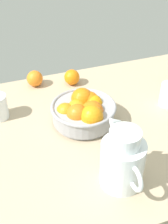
# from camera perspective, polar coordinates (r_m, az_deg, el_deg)

# --- Properties ---
(ground_plane) EXTENTS (1.27, 0.82, 0.03)m
(ground_plane) POSITION_cam_1_polar(r_m,az_deg,el_deg) (1.05, -1.16, -4.21)
(ground_plane) COLOR tan
(fruit_bowl) EXTENTS (0.23, 0.23, 0.11)m
(fruit_bowl) POSITION_cam_1_polar(r_m,az_deg,el_deg) (1.05, -0.01, 0.24)
(fruit_bowl) COLOR #99999E
(fruit_bowl) RESTS_ON ground_plane
(juice_pitcher) EXTENTS (0.12, 0.17, 0.19)m
(juice_pitcher) POSITION_cam_1_polar(r_m,az_deg,el_deg) (0.84, 7.35, -9.67)
(juice_pitcher) COLOR white
(juice_pitcher) RESTS_ON ground_plane
(loose_orange_1) EXTENTS (0.07, 0.07, 0.07)m
(loose_orange_1) POSITION_cam_1_polar(r_m,az_deg,el_deg) (1.28, -2.33, 6.66)
(loose_orange_1) COLOR orange
(loose_orange_1) RESTS_ON ground_plane
(loose_orange_2) EXTENTS (0.07, 0.07, 0.07)m
(loose_orange_2) POSITION_cam_1_polar(r_m,az_deg,el_deg) (1.29, -9.37, 6.32)
(loose_orange_2) COLOR orange
(loose_orange_2) RESTS_ON ground_plane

